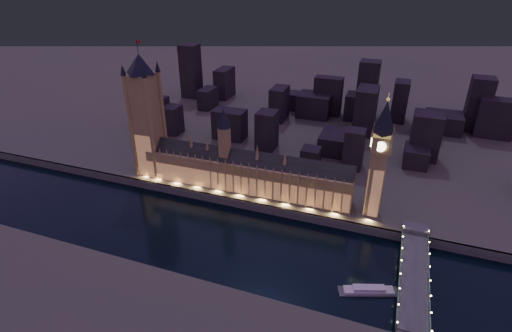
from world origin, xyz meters
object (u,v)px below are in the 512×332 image
(palace_of_westminster, at_px, (244,171))
(elizabeth_tower, at_px, (380,150))
(river_boat, at_px, (369,290))
(victoria_tower, at_px, (146,111))
(westminster_bridge, at_px, (413,274))

(palace_of_westminster, bearing_deg, elizabeth_tower, 0.09)
(palace_of_westminster, relative_size, elizabeth_tower, 1.90)
(elizabeth_tower, xyz_separation_m, river_boat, (8.83, -87.42, -65.69))
(palace_of_westminster, relative_size, river_boat, 4.82)
(victoria_tower, height_order, elizabeth_tower, victoria_tower)
(elizabeth_tower, distance_m, river_boat, 109.70)
(elizabeth_tower, bearing_deg, palace_of_westminster, -179.91)
(westminster_bridge, height_order, river_boat, westminster_bridge)
(palace_of_westminster, xyz_separation_m, elizabeth_tower, (117.31, 0.18, 40.88))
(victoria_tower, distance_m, elizabeth_tower, 218.09)
(westminster_bridge, distance_m, river_boat, 35.66)
(westminster_bridge, bearing_deg, victoria_tower, 165.59)
(elizabeth_tower, relative_size, river_boat, 2.54)
(victoria_tower, distance_m, river_boat, 253.50)
(palace_of_westminster, distance_m, elizabeth_tower, 124.23)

